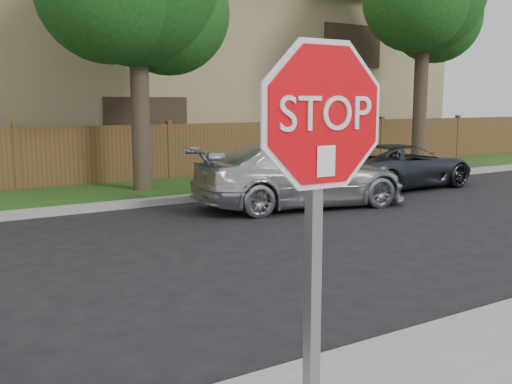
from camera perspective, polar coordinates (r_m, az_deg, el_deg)
ground at (r=5.23m, az=4.62°, el=-16.45°), size 90.00×90.00×0.00m
far_curb at (r=12.44m, az=-18.76°, el=-1.75°), size 70.00×0.30×0.15m
grass_strip at (r=14.03m, az=-20.40°, el=-0.76°), size 70.00×3.00×0.12m
fence at (r=15.50m, az=-21.83°, el=2.76°), size 70.00×0.12×1.60m
stop_sign at (r=2.95m, az=6.11°, el=1.07°), size 1.01×0.13×2.55m
sedan_right at (r=12.67m, az=4.28°, el=1.59°), size 4.86×2.61×1.34m
sedan_far_right at (r=15.92m, az=13.76°, el=2.43°), size 4.15×2.04×1.13m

